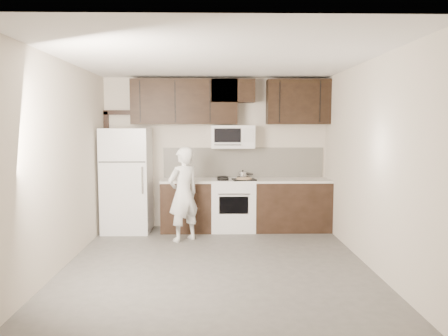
{
  "coord_description": "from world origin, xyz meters",
  "views": [
    {
      "loc": [
        -0.01,
        -5.67,
        1.85
      ],
      "look_at": [
        0.12,
        0.9,
        1.21
      ],
      "focal_mm": 35.0,
      "sensor_mm": 36.0,
      "label": 1
    }
  ],
  "objects_px": {
    "person": "(183,194)",
    "stove": "(233,204)",
    "microwave": "(233,137)",
    "refrigerator": "(127,180)"
  },
  "relations": [
    {
      "from": "person",
      "to": "stove",
      "type": "bearing_deg",
      "value": -178.13
    },
    {
      "from": "stove",
      "to": "microwave",
      "type": "bearing_deg",
      "value": 90.1
    },
    {
      "from": "stove",
      "to": "person",
      "type": "distance_m",
      "value": 1.12
    },
    {
      "from": "microwave",
      "to": "stove",
      "type": "bearing_deg",
      "value": -89.9
    },
    {
      "from": "stove",
      "to": "refrigerator",
      "type": "bearing_deg",
      "value": -178.49
    },
    {
      "from": "refrigerator",
      "to": "person",
      "type": "height_order",
      "value": "refrigerator"
    },
    {
      "from": "person",
      "to": "microwave",
      "type": "bearing_deg",
      "value": -173.65
    },
    {
      "from": "refrigerator",
      "to": "person",
      "type": "distance_m",
      "value": 1.22
    },
    {
      "from": "stove",
      "to": "refrigerator",
      "type": "height_order",
      "value": "refrigerator"
    },
    {
      "from": "microwave",
      "to": "refrigerator",
      "type": "distance_m",
      "value": 2.0
    }
  ]
}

